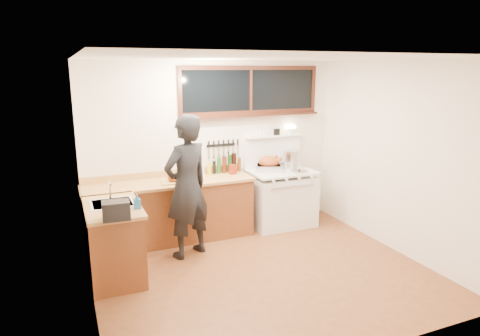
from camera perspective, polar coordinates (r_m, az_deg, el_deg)
name	(u,v)px	position (r m, az deg, el deg)	size (l,w,h in m)	color
ground_plane	(263,273)	(5.51, 3.04, -13.78)	(4.00, 3.50, 0.02)	brown
room_shell	(264,142)	(4.98, 3.27, 3.50)	(4.10, 3.60, 2.65)	white
counter_back	(170,211)	(6.35, -9.26, -5.66)	(2.44, 0.64, 1.00)	brown
counter_left	(114,241)	(5.45, -16.48, -9.31)	(0.64, 1.09, 0.90)	brown
sink_unit	(112,208)	(5.39, -16.64, -5.10)	(0.50, 0.45, 0.37)	white
vintage_stove	(281,197)	(6.92, 5.47, -3.84)	(1.02, 0.74, 1.58)	white
back_window	(251,96)	(6.74, 1.46, 9.58)	(2.32, 0.13, 0.77)	black
left_doorway	(92,227)	(4.11, -19.18, -7.50)	(0.02, 1.04, 2.17)	black
knife_strip	(222,146)	(6.65, -2.39, 2.98)	(0.52, 0.03, 0.28)	black
man	(187,187)	(5.68, -7.09, -2.52)	(0.83, 0.71, 1.92)	black
soap_bottle	(137,201)	(5.09, -13.55, -4.35)	(0.08, 0.08, 0.17)	#2165A7
toaster	(116,210)	(4.79, -16.19, -5.44)	(0.30, 0.22, 0.20)	black
cutting_board	(175,179)	(6.14, -8.68, -1.45)	(0.41, 0.33, 0.14)	tan
roast_turkey	(269,165)	(6.77, 3.88, 0.47)	(0.50, 0.44, 0.24)	silver
stockpot	(293,159)	(7.03, 7.07, 1.24)	(0.37, 0.37, 0.29)	silver
saucepan	(286,165)	(6.95, 6.11, 0.42)	(0.21, 0.29, 0.12)	silver
pot_lid	(299,171)	(6.75, 7.90, -0.44)	(0.28, 0.28, 0.04)	silver
coffee_tin	(233,170)	(6.54, -0.98, -0.21)	(0.11, 0.10, 0.15)	maroon
pitcher	(201,170)	(6.46, -5.19, -0.28)	(0.12, 0.12, 0.18)	white
bottle_cluster	(226,165)	(6.63, -1.87, 0.45)	(0.56, 0.07, 0.30)	black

